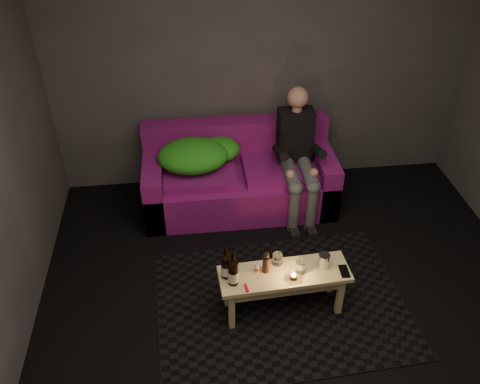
{
  "coord_description": "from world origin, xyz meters",
  "views": [
    {
      "loc": [
        -0.73,
        -2.22,
        3.11
      ],
      "look_at": [
        -0.33,
        1.23,
        0.54
      ],
      "focal_mm": 38.0,
      "sensor_mm": 36.0,
      "label": 1
    }
  ],
  "objects_px": {
    "sofa": "(239,178)",
    "person": "(298,153)",
    "beer_bottle_b": "(233,272)",
    "steel_cup": "(324,261)",
    "coffee_table": "(284,279)",
    "beer_bottle_a": "(226,266)"
  },
  "relations": [
    {
      "from": "person",
      "to": "steel_cup",
      "type": "height_order",
      "value": "person"
    },
    {
      "from": "beer_bottle_b",
      "to": "steel_cup",
      "type": "xyz_separation_m",
      "value": [
        0.69,
        0.09,
        -0.05
      ]
    },
    {
      "from": "person",
      "to": "sofa",
      "type": "bearing_deg",
      "value": 164.57
    },
    {
      "from": "sofa",
      "to": "beer_bottle_b",
      "type": "relative_size",
      "value": 5.89
    },
    {
      "from": "person",
      "to": "beer_bottle_b",
      "type": "relative_size",
      "value": 3.93
    },
    {
      "from": "coffee_table",
      "to": "beer_bottle_b",
      "type": "distance_m",
      "value": 0.43
    },
    {
      "from": "sofa",
      "to": "coffee_table",
      "type": "xyz_separation_m",
      "value": [
        0.18,
        -1.42,
        0.05
      ]
    },
    {
      "from": "sofa",
      "to": "person",
      "type": "relative_size",
      "value": 1.5
    },
    {
      "from": "sofa",
      "to": "person",
      "type": "xyz_separation_m",
      "value": [
        0.53,
        -0.15,
        0.34
      ]
    },
    {
      "from": "sofa",
      "to": "beer_bottle_b",
      "type": "bearing_deg",
      "value": -98.01
    },
    {
      "from": "person",
      "to": "beer_bottle_a",
      "type": "xyz_separation_m",
      "value": [
        -0.79,
        -1.27,
        -0.12
      ]
    },
    {
      "from": "coffee_table",
      "to": "sofa",
      "type": "bearing_deg",
      "value": 97.17
    },
    {
      "from": "person",
      "to": "beer_bottle_a",
      "type": "distance_m",
      "value": 1.5
    },
    {
      "from": "steel_cup",
      "to": "person",
      "type": "bearing_deg",
      "value": 87.56
    },
    {
      "from": "beer_bottle_a",
      "to": "steel_cup",
      "type": "distance_m",
      "value": 0.74
    },
    {
      "from": "sofa",
      "to": "person",
      "type": "height_order",
      "value": "person"
    },
    {
      "from": "coffee_table",
      "to": "beer_bottle_b",
      "type": "xyz_separation_m",
      "value": [
        -0.39,
        -0.06,
        0.18
      ]
    },
    {
      "from": "sofa",
      "to": "steel_cup",
      "type": "height_order",
      "value": "sofa"
    },
    {
      "from": "coffee_table",
      "to": "beer_bottle_a",
      "type": "xyz_separation_m",
      "value": [
        -0.43,
        0.01,
        0.18
      ]
    },
    {
      "from": "sofa",
      "to": "steel_cup",
      "type": "distance_m",
      "value": 1.49
    },
    {
      "from": "beer_bottle_b",
      "to": "steel_cup",
      "type": "distance_m",
      "value": 0.7
    },
    {
      "from": "beer_bottle_b",
      "to": "steel_cup",
      "type": "bearing_deg",
      "value": 7.3
    }
  ]
}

